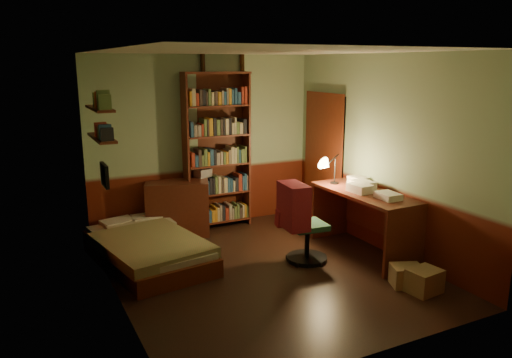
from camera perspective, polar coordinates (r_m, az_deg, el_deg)
name	(u,v)px	position (r m, az deg, el deg)	size (l,w,h in m)	color
floor	(265,272)	(6.19, 1.06, -10.53)	(3.50, 4.00, 0.02)	black
ceiling	(266,50)	(5.67, 1.17, 14.50)	(3.50, 4.00, 0.02)	silver
wall_back	(204,142)	(7.60, -5.98, 4.17)	(3.50, 0.02, 2.60)	#8AA57F
wall_left	(111,183)	(5.23, -16.23, -0.39)	(0.02, 4.00, 2.60)	#8AA57F
wall_right	(384,154)	(6.78, 14.41, 2.74)	(0.02, 4.00, 2.60)	#8AA57F
wall_front	(381,212)	(4.17, 14.10, -3.64)	(3.50, 0.02, 2.60)	#8AA57F
doorway	(325,160)	(7.82, 7.84, 2.14)	(0.06, 0.90, 2.00)	black
door_trim	(323,160)	(7.80, 7.63, 2.12)	(0.02, 0.98, 2.08)	#4A1B0C
bed	(147,239)	(6.54, -12.33, -6.71)	(1.04, 1.95, 0.58)	#798E51
dresser	(178,208)	(7.40, -8.93, -3.31)	(0.90, 0.45, 0.80)	#522014
mini_stereo	(203,173)	(7.54, -6.10, 0.71)	(0.23, 0.18, 0.12)	#B2B2B7
bookshelf	(217,152)	(7.52, -4.50, 3.15)	(1.01, 0.31, 2.35)	#522014
bottle_left	(203,62)	(7.45, -6.12, 13.12)	(0.07, 0.07, 0.26)	black
bottle_right	(242,62)	(7.70, -1.60, 13.19)	(0.07, 0.07, 0.26)	black
desk	(364,223)	(6.75, 12.20, -4.88)	(0.65, 1.57, 0.84)	#522014
paper_stack	(358,180)	(7.02, 11.62, -0.15)	(0.19, 0.26, 0.10)	silver
desk_lamp	(335,160)	(6.92, 9.04, 2.18)	(0.20, 0.20, 0.67)	black
office_chair	(308,223)	(6.35, 5.91, -5.01)	(0.51, 0.45, 1.01)	#25553C
red_jacket	(293,159)	(6.28, 4.20, 2.25)	(0.26, 0.48, 0.56)	#A52030
wall_shelf_lower	(102,138)	(6.26, -17.22, 4.51)	(0.20, 0.90, 0.03)	#522014
wall_shelf_upper	(100,108)	(6.22, -17.44, 7.70)	(0.20, 0.90, 0.03)	#522014
framed_picture	(105,175)	(5.82, -16.92, 0.41)	(0.04, 0.32, 0.26)	black
cardboard_box_a	(424,281)	(5.90, 18.67, -10.98)	(0.35, 0.28, 0.27)	olive
cardboard_box_b	(407,276)	(6.01, 16.83, -10.54)	(0.34, 0.28, 0.24)	olive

